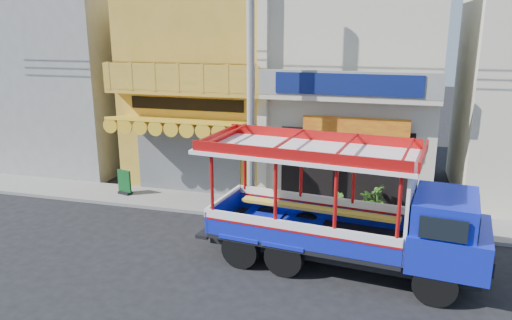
{
  "coord_description": "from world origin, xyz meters",
  "views": [
    {
      "loc": [
        3.46,
        -12.24,
        6.44
      ],
      "look_at": [
        -0.6,
        2.5,
        2.27
      ],
      "focal_mm": 35.0,
      "sensor_mm": 36.0,
      "label": 1
    }
  ],
  "objects": [
    {
      "name": "filler_building_left",
      "position": [
        -11.0,
        8.0,
        3.8
      ],
      "size": [
        6.0,
        6.0,
        7.6
      ],
      "primitive_type": "cube",
      "color": "gray",
      "rests_on": "ground"
    },
    {
      "name": "shophouse_right",
      "position": [
        2.0,
        7.96,
        4.11
      ],
      "size": [
        6.0,
        6.75,
        8.24
      ],
      "color": "beige",
      "rests_on": "ground"
    },
    {
      "name": "green_sign",
      "position": [
        -6.26,
        3.99,
        0.52
      ],
      "size": [
        0.62,
        0.41,
        0.95
      ],
      "color": "black",
      "rests_on": "sidewalk"
    },
    {
      "name": "potted_plant_b",
      "position": [
        1.92,
        3.58,
        0.57
      ],
      "size": [
        0.6,
        0.63,
        0.9
      ],
      "primitive_type": "imported",
      "rotation": [
        0.0,
        0.0,
        2.15
      ],
      "color": "#2E5B1A",
      "rests_on": "sidewalk"
    },
    {
      "name": "sidewalk",
      "position": [
        0.0,
        4.0,
        0.06
      ],
      "size": [
        30.0,
        2.0,
        0.12
      ],
      "primitive_type": "cube",
      "color": "slate",
      "rests_on": "ground"
    },
    {
      "name": "utility_pole",
      "position": [
        -0.85,
        3.3,
        5.03
      ],
      "size": [
        28.0,
        0.26,
        9.0
      ],
      "color": "gray",
      "rests_on": "ground"
    },
    {
      "name": "potted_plant_c",
      "position": [
        3.19,
        4.34,
        0.66
      ],
      "size": [
        0.67,
        0.67,
        1.08
      ],
      "primitive_type": "imported",
      "rotation": [
        0.0,
        0.0,
        4.6
      ],
      "color": "#2E5B1A",
      "rests_on": "sidewalk"
    },
    {
      "name": "songthaew_truck",
      "position": [
        2.87,
        0.28,
        1.69
      ],
      "size": [
        7.76,
        3.33,
        3.51
      ],
      "color": "black",
      "rests_on": "ground"
    },
    {
      "name": "party_pilaster",
      "position": [
        -1.0,
        4.85,
        4.0
      ],
      "size": [
        0.35,
        0.3,
        8.0
      ],
      "primitive_type": "cube",
      "color": "beige",
      "rests_on": "ground"
    },
    {
      "name": "ground",
      "position": [
        0.0,
        0.0,
        0.0
      ],
      "size": [
        90.0,
        90.0,
        0.0
      ],
      "primitive_type": "plane",
      "color": "black",
      "rests_on": "ground"
    },
    {
      "name": "potted_plant_a",
      "position": [
        2.96,
        4.61,
        0.57
      ],
      "size": [
        1.06,
        1.07,
        0.9
      ],
      "primitive_type": "imported",
      "rotation": [
        0.0,
        0.0,
        0.87
      ],
      "color": "#2E5B1A",
      "rests_on": "sidewalk"
    },
    {
      "name": "shophouse_left",
      "position": [
        -4.0,
        7.96,
        4.11
      ],
      "size": [
        6.0,
        7.5,
        8.24
      ],
      "color": "#B39327",
      "rests_on": "ground"
    }
  ]
}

